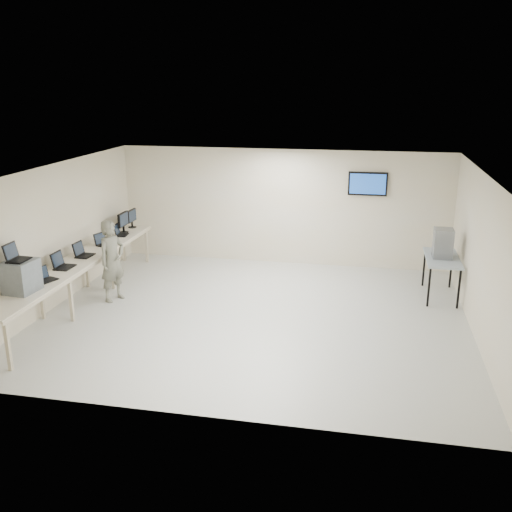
% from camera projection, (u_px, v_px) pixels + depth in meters
% --- Properties ---
extents(room, '(8.01, 7.01, 2.81)m').
position_uv_depth(room, '(256.00, 245.00, 10.59)').
color(room, beige).
rests_on(room, ground).
extents(workbench, '(0.76, 6.00, 0.90)m').
position_uv_depth(workbench, '(78.00, 264.00, 11.39)').
color(workbench, beige).
rests_on(workbench, ground).
extents(equipment_box, '(0.50, 0.56, 0.55)m').
position_uv_depth(equipment_box, '(21.00, 276.00, 9.61)').
color(equipment_box, slate).
rests_on(equipment_box, workbench).
extents(laptop_on_box, '(0.31, 0.38, 0.30)m').
position_uv_depth(laptop_on_box, '(15.00, 256.00, 9.52)').
color(laptop_on_box, black).
rests_on(laptop_on_box, equipment_box).
extents(laptop_0, '(0.37, 0.39, 0.26)m').
position_uv_depth(laptop_0, '(44.00, 277.00, 10.20)').
color(laptop_0, black).
rests_on(laptop_0, workbench).
extents(laptop_1, '(0.33, 0.40, 0.31)m').
position_uv_depth(laptop_1, '(62.00, 264.00, 10.91)').
color(laptop_1, black).
rests_on(laptop_1, workbench).
extents(laptop_2, '(0.33, 0.39, 0.30)m').
position_uv_depth(laptop_2, '(82.00, 253.00, 11.63)').
color(laptop_2, black).
rests_on(laptop_2, workbench).
extents(laptop_3, '(0.37, 0.40, 0.27)m').
position_uv_depth(laptop_3, '(103.00, 242.00, 12.43)').
color(laptop_3, black).
rests_on(laptop_3, workbench).
extents(laptop_4, '(0.32, 0.37, 0.26)m').
position_uv_depth(laptop_4, '(120.00, 232.00, 13.21)').
color(laptop_4, black).
rests_on(laptop_4, workbench).
extents(monitor_near, '(0.22, 0.49, 0.48)m').
position_uv_depth(monitor_near, '(123.00, 221.00, 13.40)').
color(monitor_near, black).
rests_on(monitor_near, workbench).
extents(monitor_far, '(0.20, 0.45, 0.44)m').
position_uv_depth(monitor_far, '(132.00, 217.00, 13.87)').
color(monitor_far, black).
rests_on(monitor_far, workbench).
extents(soldier, '(0.61, 0.72, 1.68)m').
position_uv_depth(soldier, '(112.00, 261.00, 11.55)').
color(soldier, '#585A50').
rests_on(soldier, ground).
extents(side_table, '(0.67, 1.43, 0.86)m').
position_uv_depth(side_table, '(442.00, 261.00, 11.74)').
color(side_table, '#929FA8').
rests_on(side_table, ground).
extents(storage_bins, '(0.38, 0.42, 0.60)m').
position_uv_depth(storage_bins, '(443.00, 243.00, 11.63)').
color(storage_bins, gray).
rests_on(storage_bins, side_table).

